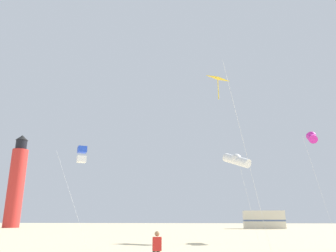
{
  "coord_description": "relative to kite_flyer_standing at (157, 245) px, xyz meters",
  "views": [
    {
      "loc": [
        1.56,
        -7.15,
        1.67
      ],
      "look_at": [
        -0.08,
        9.04,
        6.37
      ],
      "focal_mm": 34.09,
      "sensor_mm": 36.0,
      "label": 1
    }
  ],
  "objects": [
    {
      "name": "rv_van_cream",
      "position": [
        11.83,
        41.62,
        0.78
      ],
      "size": [
        6.52,
        2.57,
        2.8
      ],
      "rotation": [
        0.0,
        0.0,
        -0.04
      ],
      "color": "beige",
      "rests_on": "ground"
    },
    {
      "name": "kite_tube_magenta",
      "position": [
        11.37,
        14.13,
        7.68
      ],
      "size": [
        1.56,
        2.59,
        9.0
      ],
      "color": "silver",
      "rests_on": "ground"
    },
    {
      "name": "kite_box_blue",
      "position": [
        -6.54,
        8.19,
        5.39
      ],
      "size": [
        2.57,
        1.72,
        6.59
      ],
      "color": "silver",
      "rests_on": "ground"
    },
    {
      "name": "lighthouse_distant",
      "position": [
        -31.68,
        42.27,
        7.22
      ],
      "size": [
        2.8,
        2.8,
        16.8
      ],
      "color": "red",
      "rests_on": "ground"
    },
    {
      "name": "kite_diamond_gold",
      "position": [
        2.96,
        2.41,
        7.88
      ],
      "size": [
        2.71,
        2.71,
        9.07
      ],
      "color": "silver",
      "rests_on": "ground"
    },
    {
      "name": "kite_tube_white",
      "position": [
        4.7,
        12.04,
        5.47
      ],
      "size": [
        2.36,
        2.39,
        6.79
      ],
      "color": "silver",
      "rests_on": "ground"
    },
    {
      "name": "kite_flyer_standing",
      "position": [
        0.0,
        0.0,
        0.0
      ],
      "size": [
        0.43,
        0.55,
        1.16
      ],
      "rotation": [
        0.0,
        0.0,
        3.41
      ],
      "color": "red",
      "rests_on": "ground"
    }
  ]
}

